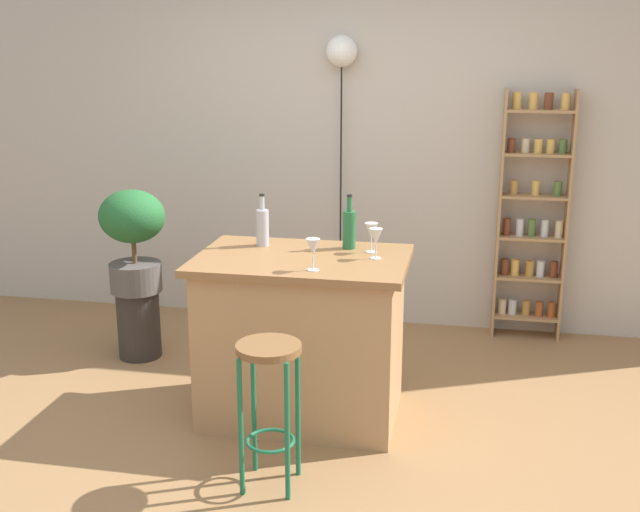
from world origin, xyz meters
TOP-DOWN VIEW (x-y plane):
  - ground at (0.00, 0.00)m, footprint 12.00×12.00m
  - back_wall at (0.00, 1.95)m, footprint 6.40×0.10m
  - kitchen_counter at (0.00, 0.30)m, footprint 1.14×0.77m
  - bar_stool at (0.01, -0.45)m, footprint 0.30×0.30m
  - spice_shelf at (1.30, 1.80)m, footprint 0.47×0.16m
  - plant_stool at (-1.25, 0.91)m, footprint 0.28×0.28m
  - potted_plant at (-1.25, 0.91)m, footprint 0.43×0.39m
  - bottle_sauce_amber at (0.22, 0.53)m, footprint 0.07×0.07m
  - bottle_soda_blue at (-0.27, 0.49)m, footprint 0.07×0.07m
  - wine_glass_left at (0.39, 0.34)m, footprint 0.07×0.07m
  - wine_glass_center at (0.35, 0.46)m, footprint 0.07×0.07m
  - wine_glass_right at (0.11, 0.06)m, footprint 0.07×0.07m
  - pendant_globe_light at (-0.05, 1.84)m, footprint 0.22×0.22m

SIDE VIEW (x-z plane):
  - ground at x=0.00m, z-range 0.00..0.00m
  - plant_stool at x=-1.25m, z-range 0.00..0.46m
  - kitchen_counter at x=0.00m, z-range 0.00..0.92m
  - bar_stool at x=0.01m, z-range 0.16..0.87m
  - potted_plant at x=-1.25m, z-range 0.51..1.18m
  - spice_shelf at x=1.30m, z-range 0.01..1.74m
  - bottle_soda_blue at x=-0.27m, z-range 0.88..1.18m
  - bottle_sauce_amber at x=0.22m, z-range 0.88..1.18m
  - wine_glass_left at x=0.39m, z-range 0.95..1.12m
  - wine_glass_center at x=0.35m, z-range 0.95..1.12m
  - wine_glass_right at x=0.11m, z-range 0.95..1.12m
  - back_wall at x=0.00m, z-range 0.00..2.80m
  - pendant_globe_light at x=-0.05m, z-range 0.91..2.99m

